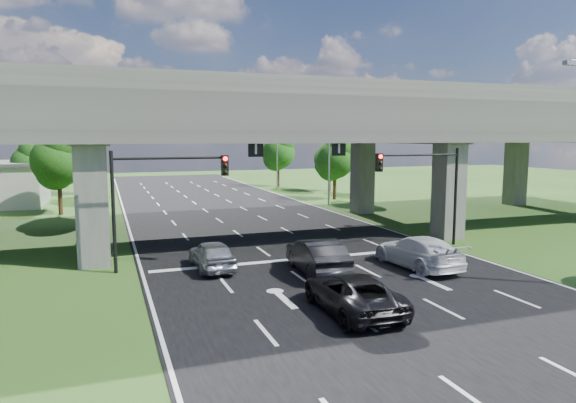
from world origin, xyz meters
TOP-DOWN VIEW (x-y plane):
  - ground at (0.00, 0.00)m, footprint 160.00×160.00m
  - road at (0.00, 10.00)m, footprint 18.00×120.00m
  - overpass at (0.00, 12.00)m, footprint 80.00×15.00m
  - signal_right at (7.82, 3.94)m, footprint 5.76×0.54m
  - signal_left at (-7.82, 3.94)m, footprint 5.76×0.54m
  - streetlight_far at (10.10, 24.00)m, footprint 3.38×0.25m
  - streetlight_beyond at (10.10, 40.00)m, footprint 3.38×0.25m
  - tree_left_near at (-13.95, 26.00)m, footprint 4.50×4.50m
  - tree_left_mid at (-16.95, 34.00)m, footprint 3.91×3.90m
  - tree_left_far at (-12.95, 42.00)m, footprint 4.80×4.80m
  - tree_right_near at (13.05, 28.00)m, footprint 4.20×4.20m
  - tree_right_mid at (16.05, 36.00)m, footprint 3.91×3.90m
  - tree_right_far at (12.05, 44.00)m, footprint 4.50×4.50m
  - car_silver at (-5.40, 3.00)m, footprint 1.86×4.37m
  - car_dark at (-0.75, 0.48)m, footprint 2.21×5.32m
  - car_white at (4.55, -0.17)m, footprint 2.58×5.65m
  - car_trailing at (-1.69, -5.16)m, footprint 2.57×5.35m

SIDE VIEW (x-z plane):
  - ground at x=0.00m, z-range 0.00..0.00m
  - road at x=0.00m, z-range 0.00..0.03m
  - car_trailing at x=-1.69m, z-range 0.03..1.50m
  - car_silver at x=-5.40m, z-range 0.03..1.50m
  - car_white at x=4.55m, z-range 0.03..1.63m
  - car_dark at x=-0.75m, z-range 0.03..1.74m
  - tree_left_mid at x=-16.95m, z-range 0.79..7.55m
  - tree_right_mid at x=16.05m, z-range 0.79..7.55m
  - signal_right at x=7.82m, z-range 1.19..7.19m
  - signal_left at x=-7.82m, z-range 1.19..7.19m
  - tree_right_near at x=13.05m, z-range 0.86..8.14m
  - tree_left_near at x=-13.95m, z-range 0.92..8.72m
  - tree_right_far at x=12.05m, z-range 0.92..8.72m
  - tree_left_far at x=-12.95m, z-range 0.98..9.30m
  - streetlight_far at x=10.10m, z-range 0.85..10.85m
  - streetlight_beyond at x=10.10m, z-range 0.85..10.85m
  - overpass at x=0.00m, z-range 2.92..12.92m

